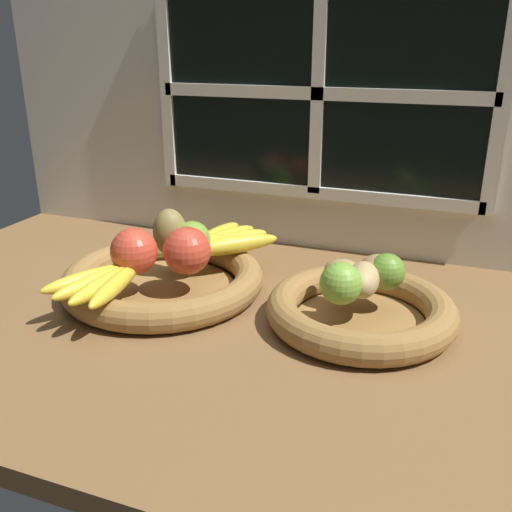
{
  "coord_description": "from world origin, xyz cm",
  "views": [
    {
      "loc": [
        27.31,
        -78.43,
        40.28
      ],
      "look_at": [
        -1.4,
        -1.78,
        8.78
      ],
      "focal_mm": 39.4,
      "sensor_mm": 36.0,
      "label": 1
    }
  ],
  "objects_px": {
    "fruit_bowl_right": "(361,311)",
    "potato_large": "(363,280)",
    "banana_bunch_back": "(224,241)",
    "potato_oblong": "(343,273)",
    "apple_red_front": "(134,251)",
    "fruit_bowl_left": "(163,279)",
    "apple_red_right": "(187,251)",
    "potato_back": "(381,271)",
    "banana_bunch_front": "(103,281)",
    "pear_brown": "(170,232)",
    "lime_far": "(387,272)",
    "apple_green_back": "(192,240)",
    "lime_near": "(341,283)"
  },
  "relations": [
    {
      "from": "apple_red_right",
      "to": "lime_near",
      "type": "bearing_deg",
      "value": -5.27
    },
    {
      "from": "lime_near",
      "to": "lime_far",
      "type": "relative_size",
      "value": 1.1
    },
    {
      "from": "banana_bunch_front",
      "to": "banana_bunch_back",
      "type": "height_order",
      "value": "banana_bunch_back"
    },
    {
      "from": "apple_red_front",
      "to": "potato_oblong",
      "type": "distance_m",
      "value": 0.33
    },
    {
      "from": "fruit_bowl_right",
      "to": "apple_red_front",
      "type": "distance_m",
      "value": 0.37
    },
    {
      "from": "apple_red_right",
      "to": "lime_far",
      "type": "relative_size",
      "value": 1.39
    },
    {
      "from": "fruit_bowl_right",
      "to": "potato_back",
      "type": "relative_size",
      "value": 3.94
    },
    {
      "from": "fruit_bowl_left",
      "to": "potato_large",
      "type": "xyz_separation_m",
      "value": [
        0.34,
        -0.0,
        0.05
      ]
    },
    {
      "from": "potato_back",
      "to": "apple_red_front",
      "type": "bearing_deg",
      "value": -167.08
    },
    {
      "from": "banana_bunch_front",
      "to": "potato_oblong",
      "type": "height_order",
      "value": "potato_oblong"
    },
    {
      "from": "pear_brown",
      "to": "potato_oblong",
      "type": "xyz_separation_m",
      "value": [
        0.31,
        -0.02,
        -0.02
      ]
    },
    {
      "from": "apple_green_back",
      "to": "apple_red_right",
      "type": "bearing_deg",
      "value": -69.68
    },
    {
      "from": "banana_bunch_back",
      "to": "potato_back",
      "type": "relative_size",
      "value": 2.56
    },
    {
      "from": "fruit_bowl_left",
      "to": "potato_oblong",
      "type": "height_order",
      "value": "potato_oblong"
    },
    {
      "from": "apple_green_back",
      "to": "potato_oblong",
      "type": "distance_m",
      "value": 0.27
    },
    {
      "from": "banana_bunch_front",
      "to": "potato_oblong",
      "type": "relative_size",
      "value": 2.77
    },
    {
      "from": "pear_brown",
      "to": "potato_oblong",
      "type": "height_order",
      "value": "pear_brown"
    },
    {
      "from": "apple_green_back",
      "to": "potato_back",
      "type": "distance_m",
      "value": 0.33
    },
    {
      "from": "potato_oblong",
      "to": "potato_back",
      "type": "xyz_separation_m",
      "value": [
        0.05,
        0.02,
        0.0
      ]
    },
    {
      "from": "apple_green_back",
      "to": "banana_bunch_front",
      "type": "bearing_deg",
      "value": -110.97
    },
    {
      "from": "apple_red_right",
      "to": "lime_far",
      "type": "distance_m",
      "value": 0.32
    },
    {
      "from": "apple_green_back",
      "to": "banana_bunch_back",
      "type": "bearing_deg",
      "value": 57.49
    },
    {
      "from": "banana_bunch_back",
      "to": "lime_near",
      "type": "height_order",
      "value": "lime_near"
    },
    {
      "from": "lime_far",
      "to": "fruit_bowl_left",
      "type": "bearing_deg",
      "value": -174.16
    },
    {
      "from": "apple_green_back",
      "to": "potato_large",
      "type": "bearing_deg",
      "value": -9.9
    },
    {
      "from": "fruit_bowl_left",
      "to": "fruit_bowl_right",
      "type": "distance_m",
      "value": 0.34
    },
    {
      "from": "apple_green_back",
      "to": "lime_far",
      "type": "relative_size",
      "value": 1.16
    },
    {
      "from": "apple_green_back",
      "to": "potato_large",
      "type": "height_order",
      "value": "apple_green_back"
    },
    {
      "from": "apple_red_front",
      "to": "lime_near",
      "type": "height_order",
      "value": "apple_red_front"
    },
    {
      "from": "apple_green_back",
      "to": "banana_bunch_back",
      "type": "height_order",
      "value": "apple_green_back"
    },
    {
      "from": "fruit_bowl_left",
      "to": "apple_red_right",
      "type": "xyz_separation_m",
      "value": [
        0.06,
        -0.01,
        0.06
      ]
    },
    {
      "from": "lime_far",
      "to": "pear_brown",
      "type": "bearing_deg",
      "value": 178.06
    },
    {
      "from": "fruit_bowl_right",
      "to": "potato_large",
      "type": "xyz_separation_m",
      "value": [
        0.0,
        -0.0,
        0.05
      ]
    },
    {
      "from": "apple_green_back",
      "to": "potato_back",
      "type": "bearing_deg",
      "value": -1.94
    },
    {
      "from": "fruit_bowl_right",
      "to": "potato_back",
      "type": "bearing_deg",
      "value": 65.56
    },
    {
      "from": "lime_far",
      "to": "banana_bunch_back",
      "type": "bearing_deg",
      "value": 166.73
    },
    {
      "from": "apple_red_front",
      "to": "banana_bunch_back",
      "type": "height_order",
      "value": "apple_red_front"
    },
    {
      "from": "banana_bunch_back",
      "to": "potato_oblong",
      "type": "bearing_deg",
      "value": -18.95
    },
    {
      "from": "apple_green_back",
      "to": "lime_far",
      "type": "height_order",
      "value": "apple_green_back"
    },
    {
      "from": "apple_green_back",
      "to": "potato_back",
      "type": "xyz_separation_m",
      "value": [
        0.33,
        -0.01,
        -0.01
      ]
    },
    {
      "from": "banana_bunch_front",
      "to": "potato_large",
      "type": "height_order",
      "value": "potato_large"
    },
    {
      "from": "apple_green_back",
      "to": "fruit_bowl_left",
      "type": "bearing_deg",
      "value": -119.31
    },
    {
      "from": "fruit_bowl_right",
      "to": "apple_red_right",
      "type": "distance_m",
      "value": 0.29
    },
    {
      "from": "fruit_bowl_left",
      "to": "apple_red_right",
      "type": "height_order",
      "value": "apple_red_right"
    },
    {
      "from": "fruit_bowl_right",
      "to": "potato_large",
      "type": "distance_m",
      "value": 0.05
    },
    {
      "from": "apple_red_right",
      "to": "pear_brown",
      "type": "bearing_deg",
      "value": 135.81
    },
    {
      "from": "banana_bunch_front",
      "to": "banana_bunch_back",
      "type": "bearing_deg",
      "value": 66.01
    },
    {
      "from": "pear_brown",
      "to": "apple_red_right",
      "type": "bearing_deg",
      "value": -44.19
    },
    {
      "from": "apple_green_back",
      "to": "apple_red_front",
      "type": "distance_m",
      "value": 0.11
    },
    {
      "from": "potato_back",
      "to": "lime_near",
      "type": "distance_m",
      "value": 0.09
    }
  ]
}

